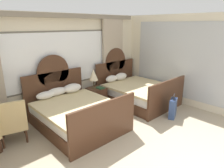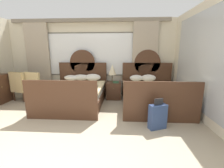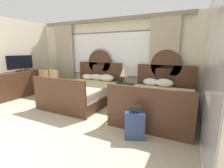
{
  "view_description": "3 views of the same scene",
  "coord_description": "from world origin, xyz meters",
  "px_view_note": "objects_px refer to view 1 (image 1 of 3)",
  "views": [
    {
      "loc": [
        -2.65,
        -0.83,
        2.4
      ],
      "look_at": [
        0.67,
        2.75,
        0.94
      ],
      "focal_mm": 31.96,
      "sensor_mm": 36.0,
      "label": 1
    },
    {
      "loc": [
        1.1,
        -1.23,
        1.56
      ],
      "look_at": [
        0.87,
        2.47,
        0.76
      ],
      "focal_mm": 23.74,
      "sensor_mm": 36.0,
      "label": 2
    },
    {
      "loc": [
        2.71,
        -1.0,
        1.64
      ],
      "look_at": [
        0.83,
        2.79,
        0.74
      ],
      "focal_mm": 25.96,
      "sensor_mm": 36.0,
      "label": 3
    }
  ],
  "objects_px": {
    "bed_near_mirror": "(137,92)",
    "nightstand_between_beds": "(96,97)",
    "suitcase_on_floor": "(173,108)",
    "book_on_nightstand": "(100,88)",
    "table_lamp_on_nightstand": "(93,75)",
    "armchair_by_window_left": "(12,121)",
    "bed_near_window": "(75,112)"
  },
  "relations": [
    {
      "from": "bed_near_window",
      "to": "armchair_by_window_left",
      "type": "distance_m",
      "value": 1.39
    },
    {
      "from": "table_lamp_on_nightstand",
      "to": "bed_near_mirror",
      "type": "bearing_deg",
      "value": -29.03
    },
    {
      "from": "bed_near_window",
      "to": "book_on_nightstand",
      "type": "relative_size",
      "value": 8.21
    },
    {
      "from": "nightstand_between_beds",
      "to": "suitcase_on_floor",
      "type": "bearing_deg",
      "value": -63.55
    },
    {
      "from": "bed_near_mirror",
      "to": "table_lamp_on_nightstand",
      "type": "distance_m",
      "value": 1.51
    },
    {
      "from": "nightstand_between_beds",
      "to": "book_on_nightstand",
      "type": "bearing_deg",
      "value": -54.1
    },
    {
      "from": "armchair_by_window_left",
      "to": "suitcase_on_floor",
      "type": "relative_size",
      "value": 1.47
    },
    {
      "from": "bed_near_mirror",
      "to": "book_on_nightstand",
      "type": "xyz_separation_m",
      "value": [
        -1.07,
        0.53,
        0.25
      ]
    },
    {
      "from": "nightstand_between_beds",
      "to": "armchair_by_window_left",
      "type": "relative_size",
      "value": 0.6
    },
    {
      "from": "bed_near_window",
      "to": "suitcase_on_floor",
      "type": "bearing_deg",
      "value": -33.14
    },
    {
      "from": "bed_near_window",
      "to": "nightstand_between_beds",
      "type": "xyz_separation_m",
      "value": [
        1.14,
        0.61,
        -0.06
      ]
    },
    {
      "from": "nightstand_between_beds",
      "to": "book_on_nightstand",
      "type": "relative_size",
      "value": 2.2
    },
    {
      "from": "book_on_nightstand",
      "to": "bed_near_mirror",
      "type": "bearing_deg",
      "value": -26.25
    },
    {
      "from": "bed_near_window",
      "to": "armchair_by_window_left",
      "type": "relative_size",
      "value": 2.24
    },
    {
      "from": "bed_near_mirror",
      "to": "nightstand_between_beds",
      "type": "distance_m",
      "value": 1.3
    },
    {
      "from": "bed_near_mirror",
      "to": "book_on_nightstand",
      "type": "relative_size",
      "value": 8.21
    },
    {
      "from": "bed_near_mirror",
      "to": "suitcase_on_floor",
      "type": "bearing_deg",
      "value": -95.9
    },
    {
      "from": "bed_near_window",
      "to": "nightstand_between_beds",
      "type": "relative_size",
      "value": 3.72
    },
    {
      "from": "table_lamp_on_nightstand",
      "to": "book_on_nightstand",
      "type": "xyz_separation_m",
      "value": [
        0.13,
        -0.14,
        -0.4
      ]
    },
    {
      "from": "bed_near_mirror",
      "to": "nightstand_between_beds",
      "type": "xyz_separation_m",
      "value": [
        -1.14,
        0.62,
        -0.06
      ]
    },
    {
      "from": "book_on_nightstand",
      "to": "nightstand_between_beds",
      "type": "bearing_deg",
      "value": 125.9
    },
    {
      "from": "bed_near_window",
      "to": "table_lamp_on_nightstand",
      "type": "relative_size",
      "value": 3.6
    },
    {
      "from": "nightstand_between_beds",
      "to": "bed_near_window",
      "type": "bearing_deg",
      "value": -151.9
    },
    {
      "from": "table_lamp_on_nightstand",
      "to": "armchair_by_window_left",
      "type": "bearing_deg",
      "value": -170.55
    },
    {
      "from": "armchair_by_window_left",
      "to": "bed_near_mirror",
      "type": "bearing_deg",
      "value": -4.08
    },
    {
      "from": "suitcase_on_floor",
      "to": "armchair_by_window_left",
      "type": "bearing_deg",
      "value": 154.86
    },
    {
      "from": "bed_near_window",
      "to": "table_lamp_on_nightstand",
      "type": "height_order",
      "value": "bed_near_window"
    },
    {
      "from": "nightstand_between_beds",
      "to": "book_on_nightstand",
      "type": "height_order",
      "value": "book_on_nightstand"
    },
    {
      "from": "book_on_nightstand",
      "to": "suitcase_on_floor",
      "type": "height_order",
      "value": "suitcase_on_floor"
    },
    {
      "from": "bed_near_window",
      "to": "bed_near_mirror",
      "type": "xyz_separation_m",
      "value": [
        2.28,
        -0.02,
        -0.01
      ]
    },
    {
      "from": "nightstand_between_beds",
      "to": "book_on_nightstand",
      "type": "distance_m",
      "value": 0.32
    },
    {
      "from": "table_lamp_on_nightstand",
      "to": "armchair_by_window_left",
      "type": "height_order",
      "value": "table_lamp_on_nightstand"
    }
  ]
}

